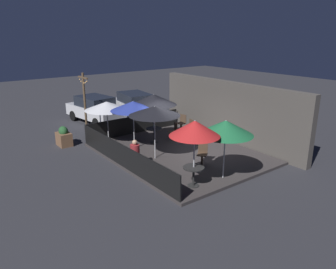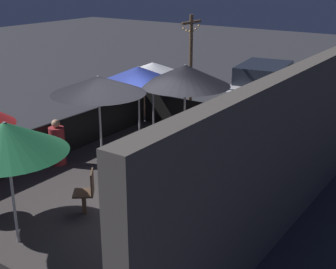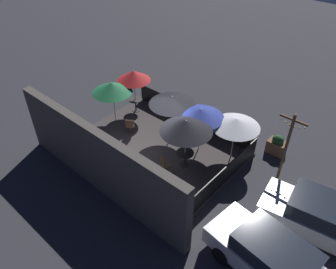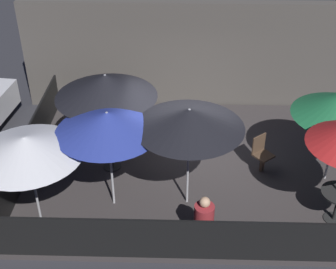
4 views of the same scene
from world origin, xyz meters
The scene contains 22 objects.
ground_plane centered at (0.00, 0.00, 0.00)m, with size 60.00×60.00×0.00m, color #2D2D33.
patio_deck centered at (0.00, 0.00, 0.06)m, with size 7.58×5.88×0.12m.
building_wall centered at (0.00, 3.17, 1.55)m, with size 9.18×0.36×3.09m.
fence_front centered at (0.00, -2.89, 0.59)m, with size 7.38×0.05×0.95m.
fence_side_left centered at (-3.75, 0.00, 0.59)m, with size 0.05×5.68×0.95m.
patio_umbrella_0 centered at (3.04, -1.77, 2.27)m, with size 1.77×1.77×2.43m.
patio_umbrella_1 centered at (-1.79, -0.11, 2.30)m, with size 2.23×2.23×2.44m.
patio_umbrella_2 centered at (-0.01, -1.31, 2.25)m, with size 2.19×2.19×2.33m.
patio_umbrella_3 centered at (3.19, -0.41, 2.10)m, with size 2.05×2.05×2.25m.
patio_umbrella_4 centered at (-1.59, -1.39, 2.19)m, with size 2.08×2.08×2.29m.
patio_umbrella_5 centered at (-3.03, -2.00, 2.02)m, with size 2.13×2.13×2.11m.
dining_table_0 centered at (3.04, -1.77, 0.69)m, with size 0.76×0.76×0.73m.
dining_table_1 centered at (-1.79, -0.11, 0.70)m, with size 0.78×0.78×0.74m.
patio_chair_0 centered at (1.72, -0.12, 0.61)m, with size 0.56×0.56×0.91m.
patio_chair_1 centered at (-2.43, 2.20, 0.64)m, with size 0.49×0.49×0.94m.
patio_chair_2 centered at (-1.47, 1.93, 0.62)m, with size 0.46×0.46×0.92m.
patio_chair_3 centered at (-1.48, 0.87, 0.62)m, with size 0.50×0.50×0.92m.
patron_0 centered at (0.29, -2.50, 0.63)m, with size 0.45×0.45×1.16m.
planter_box centered at (-4.39, -3.74, 0.44)m, with size 0.84×0.59×0.99m.
light_post centered at (-5.29, -2.14, 1.92)m, with size 1.10×0.12×3.39m.
parked_car_0 centered at (-7.58, -0.54, 0.84)m, with size 4.35×2.30×1.62m.
parked_car_1 centered at (-7.08, 2.06, 0.85)m, with size 4.60×2.21×1.62m.
Camera 1 is at (10.98, -8.93, 5.39)m, focal length 35.00 mm.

